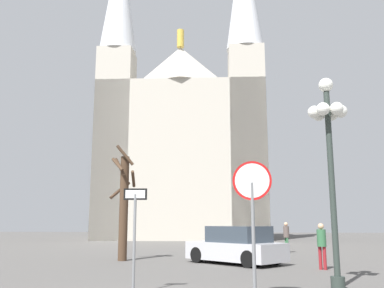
{
  "coord_description": "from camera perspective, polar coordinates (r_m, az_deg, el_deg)",
  "views": [
    {
      "loc": [
        1.59,
        -8.2,
        1.69
      ],
      "look_at": [
        -1.2,
        17.85,
        6.57
      ],
      "focal_mm": 39.08,
      "sensor_mm": 36.0,
      "label": 1
    }
  ],
  "objects": [
    {
      "name": "pedestrian_walking",
      "position": [
        16.15,
        17.27,
        -12.59
      ],
      "size": [
        0.32,
        0.32,
        1.63
      ],
      "color": "maroon",
      "rests_on": "ground"
    },
    {
      "name": "street_lamp",
      "position": [
        12.0,
        18.21,
        0.58
      ],
      "size": [
        1.07,
        0.97,
        5.65
      ],
      "color": "#2D3833",
      "rests_on": "ground"
    },
    {
      "name": "cathedral",
      "position": [
        43.93,
        -1.21,
        -0.36
      ],
      "size": [
        17.03,
        14.15,
        32.84
      ],
      "color": "#BCB5A5",
      "rests_on": "ground"
    },
    {
      "name": "one_way_arrow_sign",
      "position": [
        10.48,
        -7.84,
        -11.12
      ],
      "size": [
        0.58,
        0.1,
        2.5
      ],
      "color": "slate",
      "rests_on": "ground"
    },
    {
      "name": "bare_tree",
      "position": [
        19.15,
        -9.31,
        -7.96
      ],
      "size": [
        1.25,
        1.37,
        5.1
      ],
      "color": "#473323",
      "rests_on": "ground"
    },
    {
      "name": "stop_sign",
      "position": [
        9.52,
        8.26,
        -7.53
      ],
      "size": [
        0.88,
        0.17,
        3.04
      ],
      "color": "slate",
      "rests_on": "ground"
    },
    {
      "name": "pedestrian_standing",
      "position": [
        24.32,
        12.75,
        -11.91
      ],
      "size": [
        0.32,
        0.32,
        1.66
      ],
      "color": "#33663F",
      "rests_on": "ground"
    },
    {
      "name": "parked_car_near_silver",
      "position": [
        17.64,
        6.07,
        -13.7
      ],
      "size": [
        4.26,
        4.02,
        1.51
      ],
      "color": "#B7B7BC",
      "rests_on": "ground"
    }
  ]
}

